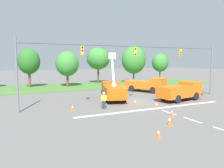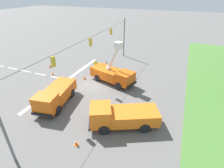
{
  "view_description": "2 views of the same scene",
  "coord_description": "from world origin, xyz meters",
  "views": [
    {
      "loc": [
        -13.78,
        -22.38,
        4.95
      ],
      "look_at": [
        -1.68,
        2.83,
        1.95
      ],
      "focal_mm": 35.0,
      "sensor_mm": 36.0,
      "label": 1
    },
    {
      "loc": [
        18.58,
        10.5,
        11.8
      ],
      "look_at": [
        0.91,
        3.24,
        1.31
      ],
      "focal_mm": 28.0,
      "sensor_mm": 36.0,
      "label": 2
    }
  ],
  "objects": [
    {
      "name": "ground_plane",
      "position": [
        0.0,
        0.0,
        0.0
      ],
      "size": [
        200.0,
        200.0,
        0.0
      ],
      "primitive_type": "plane",
      "color": "#605E5B"
    },
    {
      "name": "lane_markings",
      "position": [
        0.0,
        -5.74,
        0.0
      ],
      "size": [
        17.6,
        15.25,
        0.01
      ],
      "color": "silver",
      "rests_on": "ground"
    },
    {
      "name": "signal_gantry",
      "position": [
        0.03,
        -0.0,
        4.43
      ],
      "size": [
        26.2,
        0.33,
        7.2
      ],
      "color": "slate",
      "rests_on": "ground"
    },
    {
      "name": "utility_truck_bucket_lift",
      "position": [
        -1.83,
        2.25,
        1.31
      ],
      "size": [
        4.14,
        7.0,
        5.96
      ],
      "color": "#D6560F",
      "rests_on": "ground"
    },
    {
      "name": "utility_truck_support_near",
      "position": [
        5.56,
        -1.77,
        1.2
      ],
      "size": [
        6.51,
        3.35,
        2.26
      ],
      "color": "orange",
      "rests_on": "ground"
    },
    {
      "name": "utility_truck_support_far",
      "position": [
        6.12,
        6.33,
        1.17
      ],
      "size": [
        5.08,
        6.98,
        2.28
      ],
      "color": "orange",
      "rests_on": "ground"
    },
    {
      "name": "road_worker",
      "position": [
        -4.98,
        -2.07,
        1.0
      ],
      "size": [
        0.49,
        0.49,
        1.77
      ],
      "color": "#383842",
      "rests_on": "ground"
    },
    {
      "name": "traffic_cone_foreground_right",
      "position": [
        9.92,
        3.63,
        0.32
      ],
      "size": [
        0.36,
        0.36,
        0.67
      ],
      "color": "orange",
      "rests_on": "ground"
    },
    {
      "name": "traffic_cone_mid_left",
      "position": [
        -8.14,
        -1.63,
        0.36
      ],
      "size": [
        0.36,
        0.36,
        0.74
      ],
      "color": "orange",
      "rests_on": "ground"
    },
    {
      "name": "traffic_cone_mid_right",
      "position": [
        -0.48,
        -7.25,
        0.29
      ],
      "size": [
        0.36,
        0.36,
        0.61
      ],
      "color": "orange",
      "rests_on": "ground"
    },
    {
      "name": "traffic_cone_near_bucket",
      "position": [
        -5.2,
        -11.41,
        0.3
      ],
      "size": [
        0.36,
        0.36,
        0.63
      ],
      "color": "orange",
      "rests_on": "ground"
    },
    {
      "name": "traffic_cone_lane_edge_a",
      "position": [
        -2.76,
        -9.58,
        0.41
      ],
      "size": [
        0.36,
        0.36,
        0.81
      ],
      "color": "orange",
      "rests_on": "ground"
    },
    {
      "name": "traffic_cone_lane_edge_b",
      "position": [
        -1.2,
        -2.05,
        0.36
      ],
      "size": [
        0.36,
        0.36,
        0.74
      ],
      "color": "orange",
      "rests_on": "ground"
    },
    {
      "name": "traffic_cone_far_left",
      "position": [
        0.2,
        -4.05,
        0.35
      ],
      "size": [
        0.36,
        0.36,
        0.71
      ],
      "color": "orange",
      "rests_on": "ground"
    }
  ]
}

